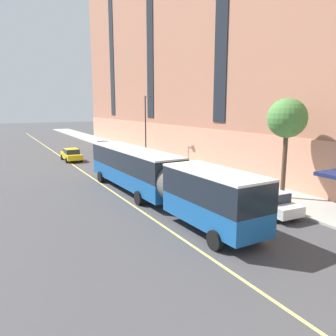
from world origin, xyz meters
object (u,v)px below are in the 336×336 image
Objects in this scene: parked_car_navy_3 at (104,146)px; parked_car_white_5 at (267,202)px; street_tree_mid_block at (287,119)px; parked_car_white_6 at (164,166)px; parked_car_darkgray_1 at (127,154)px; city_bus at (154,175)px; street_lamp at (146,122)px; parked_car_navy_2 at (208,182)px; taxi_cab at (71,155)px.

parked_car_white_5 is (0.04, -34.09, 0.00)m from parked_car_navy_3.
parked_car_white_5 is 6.48m from street_tree_mid_block.
parked_car_darkgray_1 is at bearing 89.68° from parked_car_white_6.
parked_car_navy_3 is 0.58× the size of street_tree_mid_block.
city_bus reaches higher than parked_car_white_5.
parked_car_white_5 is 23.03m from street_lamp.
street_tree_mid_block is at bearing -53.37° from parked_car_navy_2.
parked_car_white_6 is at bearing 105.36° from street_tree_mid_block.
parked_car_white_5 is at bearing -151.23° from street_tree_mid_block.
parked_car_navy_3 is at bearing 90.81° from parked_car_darkgray_1.
city_bus is at bearing -105.86° from parked_car_darkgray_1.
parked_car_white_5 is (-0.09, -24.69, -0.00)m from parked_car_darkgray_1.
parked_car_navy_3 is at bearing 90.08° from parked_car_navy_2.
parked_car_navy_2 is 6.54m from parked_car_white_5.
city_bus is at bearing -113.12° from street_lamp.
street_tree_mid_block is at bearing -23.85° from city_bus.
street_tree_mid_block is (3.45, -4.64, 5.15)m from parked_car_navy_2.
parked_car_white_5 is 28.16m from taxi_cab.
parked_car_darkgray_1 is at bearing 98.38° from street_tree_mid_block.
parked_car_white_6 is at bearing 89.87° from parked_car_white_5.
street_lamp is at bearing 66.88° from city_bus.
parked_car_darkgray_1 and parked_car_navy_2 have the same top height.
taxi_cab is at bearing 107.14° from parked_car_navy_2.
parked_car_navy_3 is 34.09m from parked_car_white_5.
street_lamp is (8.34, -4.84, 4.15)m from taxi_cab.
parked_car_darkgray_1 is 1.12× the size of parked_car_navy_3.
street_lamp is at bearing 94.29° from street_tree_mid_block.
street_tree_mid_block is (9.89, -25.52, 5.15)m from taxi_cab.
parked_car_white_6 is 0.96× the size of taxi_cab.
street_lamp reaches higher than parked_car_navy_2.
parked_car_navy_3 is at bearing 96.19° from street_tree_mid_block.
street_lamp reaches higher than city_bus.
parked_car_navy_3 is 32.79m from street_tree_mid_block.
parked_car_white_5 is 0.99× the size of taxi_cab.
parked_car_darkgray_1 is at bearing -89.19° from parked_car_navy_3.
parked_car_navy_3 is 19.76m from parked_car_white_6.
parked_car_navy_3 is (-0.04, 27.55, -0.00)m from parked_car_navy_2.
street_lamp is at bearing -49.51° from parked_car_darkgray_1.
street_lamp is at bearing -30.13° from taxi_cab.
parked_car_white_6 is 14.60m from taxi_cab.
parked_car_white_5 is 0.65× the size of street_tree_mid_block.
parked_car_white_6 is at bearing 89.73° from parked_car_navy_2.
parked_car_navy_2 is 21.85m from taxi_cab.
street_lamp reaches higher than parked_car_navy_3.
parked_car_white_5 is at bearing -90.21° from parked_car_darkgray_1.
parked_car_white_5 is (5.29, -5.76, -1.25)m from city_bus.
city_bus is 2.77× the size of street_tree_mid_block.
parked_car_white_6 is at bearing -90.32° from parked_car_darkgray_1.
parked_car_darkgray_1 is 4.99m from street_lamp.
parked_car_darkgray_1 and taxi_cab have the same top height.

